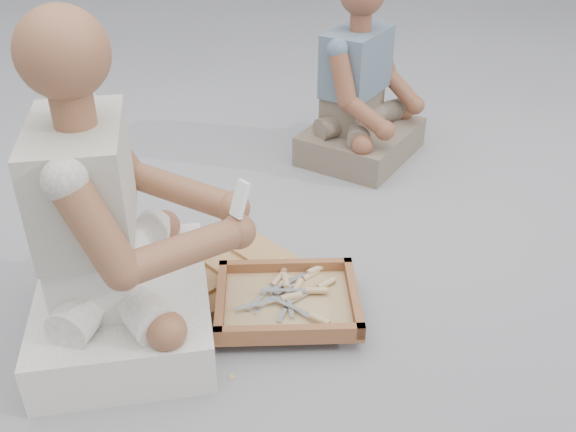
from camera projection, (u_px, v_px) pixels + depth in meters
name	position (u px, v px, depth m)	size (l,w,h in m)	color
ground	(332.00, 314.00, 2.12)	(60.00, 60.00, 0.00)	gray
carved_panel	(202.00, 275.00, 2.27)	(0.61, 0.41, 0.04)	olive
tool_tray	(288.00, 301.00, 2.08)	(0.56, 0.51, 0.06)	brown
chisel_0	(321.00, 286.00, 2.13)	(0.22, 0.07, 0.02)	silver
chisel_1	(280.00, 286.00, 2.14)	(0.18, 0.15, 0.02)	silver
chisel_2	(310.00, 290.00, 2.10)	(0.21, 0.11, 0.02)	silver
chisel_3	(311.00, 272.00, 2.19)	(0.22, 0.07, 0.02)	silver
chisel_4	(295.00, 290.00, 2.11)	(0.16, 0.17, 0.02)	silver
chisel_5	(314.00, 317.00, 1.99)	(0.13, 0.20, 0.02)	silver
chisel_6	(274.00, 283.00, 2.15)	(0.19, 0.15, 0.02)	silver
chisel_7	(283.00, 269.00, 2.21)	(0.06, 0.22, 0.02)	silver
chisel_8	(314.00, 320.00, 2.00)	(0.11, 0.21, 0.02)	silver
chisel_9	(285.00, 298.00, 2.07)	(0.22, 0.03, 0.02)	silver
chisel_10	(306.00, 277.00, 2.18)	(0.21, 0.09, 0.02)	silver
chisel_11	(286.00, 285.00, 2.13)	(0.08, 0.22, 0.02)	silver
wood_chip_0	(179.00, 302.00, 2.17)	(0.02, 0.01, 0.00)	tan
wood_chip_1	(353.00, 301.00, 2.17)	(0.02, 0.01, 0.00)	tan
wood_chip_2	(249.00, 335.00, 2.03)	(0.02, 0.01, 0.00)	tan
wood_chip_3	(182.00, 297.00, 2.19)	(0.02, 0.01, 0.00)	tan
wood_chip_4	(251.00, 251.00, 2.43)	(0.02, 0.01, 0.00)	tan
wood_chip_5	(301.00, 329.00, 2.05)	(0.02, 0.01, 0.00)	tan
wood_chip_6	(170.00, 284.00, 2.25)	(0.02, 0.01, 0.00)	tan
wood_chip_7	(231.00, 377.00, 1.88)	(0.02, 0.01, 0.00)	tan
wood_chip_8	(291.00, 318.00, 2.10)	(0.02, 0.01, 0.00)	tan
craftsman	(112.00, 238.00, 1.88)	(0.75, 0.76, 1.02)	silver
companion	(361.00, 98.00, 2.99)	(0.71, 0.68, 0.86)	#716251
mobile_phone	(240.00, 199.00, 1.81)	(0.06, 0.06, 0.11)	white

